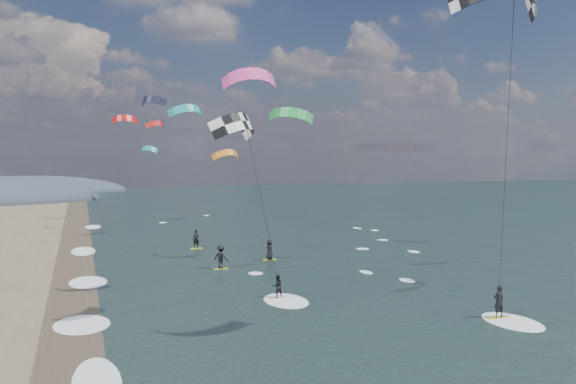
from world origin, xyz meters
name	(u,v)px	position (x,y,z in m)	size (l,w,h in m)	color
wet_sand_strip	(70,355)	(-12.00, 10.00, 0.00)	(3.00, 240.00, 0.00)	#382D23
kitesurfer_near_a	(513,62)	(7.01, 4.26, 13.15)	(7.83, 8.44, 17.05)	gold
kitesurfer_near_b	(260,190)	(-2.12, 13.38, 7.01)	(6.69, 8.92, 11.88)	gold
far_kitesurfers	(229,251)	(-0.04, 30.47, 0.90)	(5.89, 11.42, 1.85)	gold
bg_kite_field	(186,121)	(0.19, 53.26, 12.28)	(16.17, 74.99, 7.17)	red
shoreline_surf	(96,325)	(-10.80, 14.75, 0.00)	(2.40, 79.40, 0.11)	white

